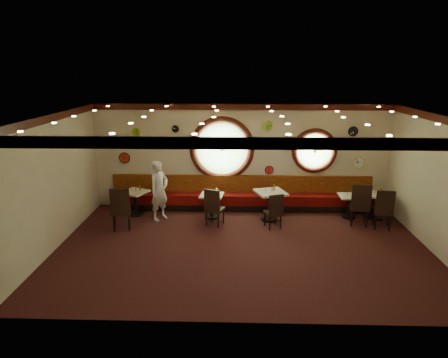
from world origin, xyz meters
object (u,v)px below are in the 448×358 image
chair_d (360,202)px  condiment_b_bottle (217,191)px  chair_a (120,206)px  condiment_d_pepper (350,194)px  waiter (159,191)px  condiment_d_bottle (353,192)px  condiment_e_pepper (381,193)px  condiment_d_salt (348,194)px  chair_b (214,205)px  condiment_c_salt (265,190)px  table_c (270,202)px  condiment_c_bottle (274,188)px  condiment_a_bottle (140,188)px  condiment_e_salt (375,192)px  condiment_c_pepper (272,189)px  condiment_a_pepper (136,190)px  table_e (377,203)px  chair_c (275,209)px  condiment_b_salt (210,193)px  table_b (212,203)px  condiment_e_bottle (381,191)px  condiment_b_pepper (211,193)px  condiment_a_salt (131,189)px  chair_e (384,207)px  table_a (135,200)px

chair_d → condiment_b_bottle: (-3.95, 0.56, 0.09)m
chair_a → chair_d: bearing=-9.6°
condiment_d_pepper → waiter: waiter is taller
condiment_d_bottle → condiment_e_pepper: 0.76m
condiment_d_salt → condiment_b_bottle: (-3.77, -0.10, 0.06)m
chair_b → condiment_c_salt: chair_b is taller
table_c → waiter: (-3.16, -0.03, 0.32)m
condiment_c_salt → condiment_c_bottle: size_ratio=0.49×
condiment_a_bottle → condiment_b_bottle: 2.30m
condiment_e_salt → condiment_c_pepper: bearing=-175.2°
condiment_c_bottle → condiment_d_salt: bearing=5.5°
condiment_e_salt → chair_d: bearing=-132.9°
condiment_b_bottle → condiment_c_pepper: bearing=-6.0°
condiment_a_pepper → condiment_c_bottle: 4.02m
condiment_d_salt → table_e: bearing=-4.4°
condiment_e_pepper → chair_a: bearing=-172.1°
chair_c → condiment_b_salt: chair_c is taller
chair_c → condiment_d_salt: 2.37m
table_b → condiment_e_bottle: 4.86m
condiment_e_salt → waiter: (-6.17, -0.31, 0.08)m
condiment_c_salt → condiment_b_pepper: condiment_c_salt is taller
condiment_d_salt → condiment_e_pepper: condiment_e_pepper is taller
table_c → condiment_e_bottle: (3.16, 0.25, 0.28)m
condiment_a_salt → condiment_e_pepper: condiment_e_pepper is taller
condiment_c_salt → condiment_a_pepper: (-3.76, 0.30, -0.12)m
table_c → condiment_c_salt: size_ratio=11.36×
condiment_d_salt → condiment_c_salt: bearing=-173.2°
condiment_b_bottle → condiment_c_bottle: 1.64m
chair_e → condiment_a_salt: bearing=-175.6°
chair_d → condiment_b_pepper: 4.15m
condiment_a_pepper → condiment_d_salt: bearing=-0.1°
condiment_b_bottle → condiment_d_pepper: bearing=1.7°
condiment_e_pepper → condiment_b_bottle: bearing=179.3°
condiment_a_pepper → condiment_b_bottle: (2.38, -0.11, 0.01)m
table_c → condiment_e_pepper: bearing=2.5°
table_a → condiment_e_bottle: bearing=-0.4°
chair_a → condiment_c_pepper: size_ratio=6.86×
condiment_e_bottle → condiment_c_bottle: bearing=-176.9°
table_b → table_e: size_ratio=0.86×
chair_b → waiter: 1.65m
table_a → condiment_e_salt: 6.97m
chair_d → condiment_e_bottle: 0.98m
condiment_b_pepper → condiment_c_pepper: condiment_c_pepper is taller
chair_d → condiment_a_salt: bearing=-176.3°
condiment_b_salt → condiment_a_bottle: size_ratio=0.69×
table_a → condiment_d_pepper: 6.27m
chair_a → waiter: bearing=29.1°
condiment_b_salt → chair_c: bearing=-23.9°
table_a → condiment_c_bottle: size_ratio=4.92×
condiment_c_salt → condiment_d_pepper: 2.50m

